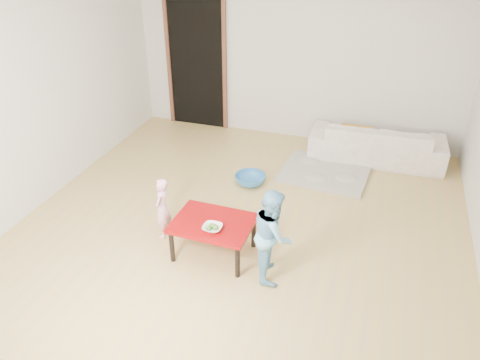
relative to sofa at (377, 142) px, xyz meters
The scene contains 13 objects.
floor 2.45m from the sofa, 122.81° to the right, with size 5.00×5.00×0.01m, color tan.
back_wall 1.73m from the sofa, 161.20° to the left, with size 5.00×0.02×2.60m, color beige.
left_wall 4.46m from the sofa, 151.79° to the right, with size 0.02×5.00×2.60m, color beige.
doorway 3.05m from the sofa, behind, with size 1.02×0.08×2.11m, color brown, non-canonical shape.
sofa is the anchor object (origin of this frame).
cushion 0.36m from the sofa, 153.89° to the right, with size 0.44×0.39×0.12m, color orange.
red_table 3.10m from the sofa, 117.89° to the right, with size 0.81×0.61×0.41m, color maroon, non-canonical shape.
bowl 3.20m from the sofa, 116.07° to the right, with size 0.19×0.19×0.05m, color white.
broccoli 3.20m from the sofa, 116.07° to the right, with size 0.12×0.12×0.06m, color #2D5919, non-canonical shape.
child_pink 3.34m from the sofa, 128.76° to the right, with size 0.26×0.17×0.71m, color pink.
child_blue 2.97m from the sofa, 105.55° to the right, with size 0.47×0.36×0.96m, color #599DCF.
basin 1.96m from the sofa, 140.78° to the right, with size 0.41×0.41×0.13m, color teal.
blanket 0.94m from the sofa, 132.15° to the right, with size 1.14×0.95×0.06m, color #AFAC9A, non-canonical shape.
Camera 1 is at (1.35, -4.31, 3.16)m, focal length 35.00 mm.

